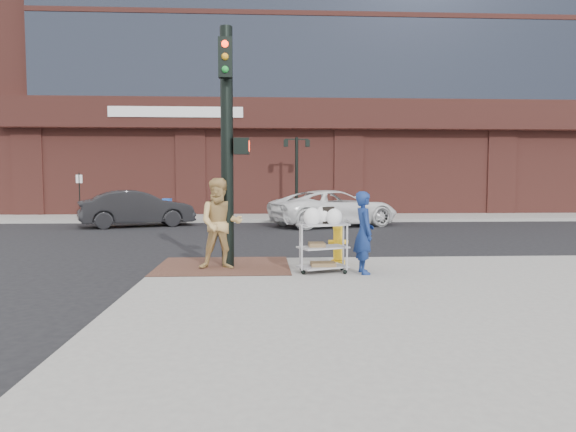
{
  "coord_description": "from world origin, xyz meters",
  "views": [
    {
      "loc": [
        0.22,
        -10.05,
        1.99
      ],
      "look_at": [
        0.76,
        0.49,
        1.25
      ],
      "focal_mm": 32.0,
      "sensor_mm": 36.0,
      "label": 1
    }
  ],
  "objects": [
    {
      "name": "brick_curb_ramp",
      "position": [
        -0.6,
        0.9,
        0.16
      ],
      "size": [
        2.8,
        2.4,
        0.01
      ],
      "primitive_type": "cube",
      "color": "#533227",
      "rests_on": "sidewalk_near"
    },
    {
      "name": "sedan_dark",
      "position": [
        -5.12,
        12.18,
        0.78
      ],
      "size": [
        5.01,
        3.31,
        1.56
      ],
      "primitive_type": "imported",
      "rotation": [
        0.0,
        0.0,
        1.96
      ],
      "color": "black",
      "rests_on": "ground"
    },
    {
      "name": "sidewalk_far",
      "position": [
        12.5,
        32.0,
        0.07
      ],
      "size": [
        65.0,
        36.0,
        0.15
      ],
      "primitive_type": "cube",
      "color": "gray",
      "rests_on": "ground"
    },
    {
      "name": "ground",
      "position": [
        0.0,
        0.0,
        0.0
      ],
      "size": [
        220.0,
        220.0,
        0.0
      ],
      "primitive_type": "plane",
      "color": "black",
      "rests_on": "ground"
    },
    {
      "name": "parking_sign",
      "position": [
        -8.5,
        15.0,
        1.25
      ],
      "size": [
        0.05,
        0.05,
        2.2
      ],
      "primitive_type": "cylinder",
      "color": "black",
      "rests_on": "sidewalk_far"
    },
    {
      "name": "lamp_post",
      "position": [
        2.0,
        16.0,
        2.62
      ],
      "size": [
        1.32,
        0.22,
        4.0
      ],
      "color": "black",
      "rests_on": "sidewalk_far"
    },
    {
      "name": "utility_cart",
      "position": [
        1.44,
        0.03,
        0.75
      ],
      "size": [
        1.07,
        0.84,
        1.32
      ],
      "color": "#A2A1A7",
      "rests_on": "sidewalk_near"
    },
    {
      "name": "newsbox_blue",
      "position": [
        -4.48,
        15.65,
        0.62
      ],
      "size": [
        0.45,
        0.41,
        0.93
      ],
      "primitive_type": "cube",
      "rotation": [
        0.0,
        0.0,
        -0.17
      ],
      "color": "blue",
      "rests_on": "sidewalk_far"
    },
    {
      "name": "bank_building",
      "position": [
        5.0,
        31.0,
        14.15
      ],
      "size": [
        42.0,
        26.0,
        28.0
      ],
      "primitive_type": "cube",
      "color": "brown",
      "rests_on": "sidewalk_far"
    },
    {
      "name": "pedestrian_tan",
      "position": [
        -0.63,
        0.55,
        1.09
      ],
      "size": [
        0.94,
        0.75,
        1.88
      ],
      "primitive_type": "imported",
      "rotation": [
        0.0,
        0.0,
        0.04
      ],
      "color": "tan",
      "rests_on": "sidewalk_near"
    },
    {
      "name": "newsbox_yellow",
      "position": [
        -5.73,
        14.83,
        0.68
      ],
      "size": [
        0.48,
        0.44,
        1.05
      ],
      "primitive_type": "cube",
      "rotation": [
        0.0,
        0.0,
        -0.09
      ],
      "color": "gold",
      "rests_on": "sidewalk_far"
    },
    {
      "name": "traffic_signal_pole",
      "position": [
        -0.48,
        0.77,
        2.83
      ],
      "size": [
        0.61,
        0.51,
        5.0
      ],
      "color": "black",
      "rests_on": "sidewalk_near"
    },
    {
      "name": "newsbox_red",
      "position": [
        -6.84,
        15.61,
        0.61
      ],
      "size": [
        0.49,
        0.47,
        0.92
      ],
      "primitive_type": "cube",
      "rotation": [
        0.0,
        0.0,
        0.38
      ],
      "color": "red",
      "rests_on": "sidewalk_far"
    },
    {
      "name": "fire_hydrant",
      "position": [
        1.89,
        1.04,
        0.62
      ],
      "size": [
        0.43,
        0.3,
        0.92
      ],
      "color": "yellow",
      "rests_on": "sidewalk_near"
    },
    {
      "name": "woman_blue",
      "position": [
        2.23,
        -0.12,
        0.96
      ],
      "size": [
        0.42,
        0.61,
        1.62
      ],
      "primitive_type": "imported",
      "rotation": [
        0.0,
        0.0,
        1.63
      ],
      "color": "navy",
      "rests_on": "sidewalk_near"
    },
    {
      "name": "minivan_white",
      "position": [
        3.36,
        11.96,
        0.78
      ],
      "size": [
        6.16,
        4.47,
        1.56
      ],
      "primitive_type": "imported",
      "rotation": [
        0.0,
        0.0,
        1.95
      ],
      "color": "white",
      "rests_on": "ground"
    }
  ]
}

